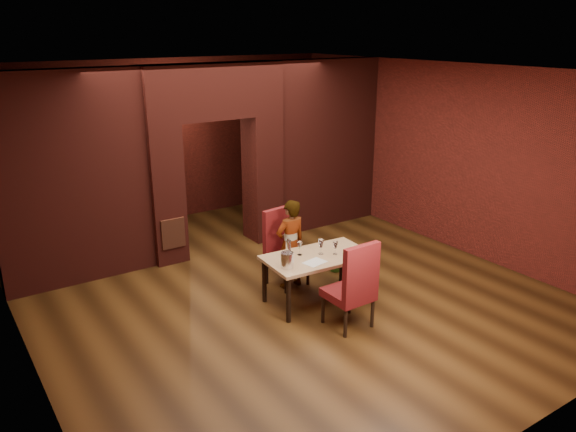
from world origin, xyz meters
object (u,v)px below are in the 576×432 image
Objects in this scene: dining_table at (317,278)px; person_seated at (290,244)px; wine_glass_a at (300,248)px; chair_near at (349,283)px; wine_glass_c at (335,248)px; wine_bucket at (287,260)px; chair_far at (287,249)px; wine_glass_b at (321,247)px; potted_plant at (336,259)px; water_bottle at (288,250)px.

person_seated is at bearing 98.76° from dining_table.
wine_glass_a is at bearing 70.43° from person_seated.
wine_glass_c is (0.32, 0.69, 0.19)m from chair_near.
wine_glass_c is 0.82m from wine_bucket.
wine_bucket is (-0.54, -0.80, 0.22)m from chair_far.
person_seated is 0.49m from wine_glass_a.
wine_glass_b is (0.12, -0.67, 0.22)m from chair_far.
wine_bucket is (-0.50, 0.68, 0.20)m from chair_near.
wine_glass_c is at bearing -35.49° from wine_glass_b.
potted_plant is at bearing 25.47° from wine_glass_a.
person_seated is at bearing 101.69° from wine_glass_b.
potted_plant is (0.64, 0.77, -0.60)m from wine_glass_c.
potted_plant is at bearing 38.84° from wine_glass_b.
person_seated is at bearing 52.94° from wine_bucket.
water_bottle is at bearing 52.25° from wine_bucket.
chair_near reaches higher than wine_glass_b.
wine_glass_c is 0.88× the size of wine_bucket.
chair_far is 1.01m from potted_plant.
chair_near is at bearing -101.14° from wine_glass_b.
wine_glass_b is at bearing 10.84° from wine_bucket.
chair_far is at bearing 57.03° from water_bottle.
dining_table is 0.51m from wine_glass_a.
wine_glass_b is 0.69× the size of water_bottle.
person_seated is 6.89× the size of wine_glass_a.
person_seated reaches higher than chair_far.
chair_near is (-0.04, -1.48, 0.02)m from chair_far.
wine_bucket is (-0.66, -0.13, -0.00)m from wine_glass_b.
wine_glass_a is 0.30m from wine_glass_b.
water_bottle reaches higher than wine_glass_b.
potted_plant is (1.32, 0.59, -0.66)m from water_bottle.
chair_near is 5.54× the size of wine_glass_b.
potted_plant is (0.88, 0.67, -0.15)m from dining_table.
wine_bucket is at bearing -54.23° from chair_near.
dining_table is 1.09× the size of person_seated.
water_bottle is at bearing 173.62° from dining_table.
water_bottle reaches higher than wine_glass_a.
water_bottle is at bearing 165.05° from wine_glass_c.
chair_far is 0.99m from wine_bucket.
dining_table is 3.82× the size of potted_plant.
dining_table is 6.87× the size of wine_glass_b.
wine_glass_b is at bearing -141.16° from potted_plant.
wine_glass_b reaches higher than wine_bucket.
person_seated is at bearing 112.10° from wine_glass_c.
person_seated is 1.05m from potted_plant.
chair_near is 0.85m from wine_glass_b.
wine_glass_a reaches higher than dining_table.
chair_near reaches higher than water_bottle.
wine_glass_a is 0.26m from water_bottle.
chair_far reaches higher than wine_bucket.
potted_plant is (0.97, 1.46, -0.41)m from chair_near.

